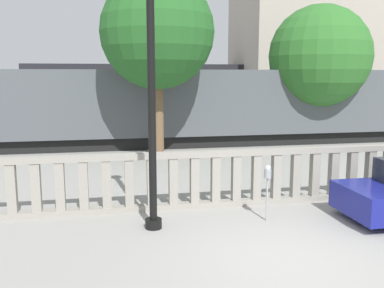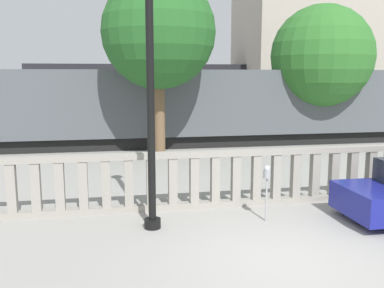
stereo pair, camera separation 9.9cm
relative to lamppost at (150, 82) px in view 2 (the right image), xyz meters
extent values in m
plane|color=gray|center=(2.12, -2.01, -3.01)|extent=(160.00, 160.00, 0.00)
cube|color=gray|center=(2.12, 1.17, -2.94)|extent=(13.07, 0.24, 0.14)
cube|color=gray|center=(2.12, 1.17, -1.70)|extent=(13.07, 0.24, 0.14)
cube|color=gray|center=(-2.98, 1.17, -2.32)|extent=(0.20, 0.20, 1.09)
cube|color=gray|center=(-2.47, 1.17, -2.32)|extent=(0.20, 0.20, 1.09)
cube|color=gray|center=(-1.96, 1.17, -2.32)|extent=(0.20, 0.20, 1.09)
cube|color=gray|center=(-1.45, 1.17, -2.32)|extent=(0.20, 0.20, 1.09)
cube|color=gray|center=(-0.94, 1.17, -2.32)|extent=(0.20, 0.20, 1.09)
cube|color=gray|center=(-0.43, 1.17, -2.32)|extent=(0.20, 0.20, 1.09)
cube|color=gray|center=(0.08, 1.17, -2.32)|extent=(0.20, 0.20, 1.09)
cube|color=gray|center=(0.59, 1.17, -2.32)|extent=(0.20, 0.20, 1.09)
cube|color=gray|center=(1.10, 1.17, -2.32)|extent=(0.20, 0.20, 1.09)
cube|color=gray|center=(1.61, 1.17, -2.32)|extent=(0.20, 0.20, 1.09)
cube|color=gray|center=(2.12, 1.17, -2.32)|extent=(0.20, 0.20, 1.09)
cube|color=gray|center=(2.63, 1.17, -2.32)|extent=(0.20, 0.20, 1.09)
cube|color=gray|center=(3.14, 1.17, -2.32)|extent=(0.20, 0.20, 1.09)
cube|color=gray|center=(3.65, 1.17, -2.32)|extent=(0.20, 0.20, 1.09)
cube|color=gray|center=(4.16, 1.17, -2.32)|extent=(0.20, 0.20, 1.09)
cube|color=gray|center=(4.67, 1.17, -2.32)|extent=(0.20, 0.20, 1.09)
cube|color=gray|center=(5.17, 1.17, -2.32)|extent=(0.20, 0.20, 1.09)
cube|color=gray|center=(5.68, 1.17, -2.32)|extent=(0.20, 0.20, 1.09)
cylinder|color=black|center=(0.00, 0.00, -2.91)|extent=(0.34, 0.34, 0.20)
cylinder|color=black|center=(0.00, 0.00, -0.35)|extent=(0.16, 0.16, 4.92)
cylinder|color=#99999E|center=(2.46, -0.01, -2.53)|extent=(0.04, 0.04, 0.96)
cylinder|color=gray|center=(2.46, -0.01, -1.96)|extent=(0.16, 0.16, 0.18)
sphere|color=#B2B7BC|center=(2.46, -0.01, -1.84)|extent=(0.13, 0.13, 0.13)
cylinder|color=black|center=(4.95, 0.22, -2.70)|extent=(0.61, 0.18, 0.61)
cube|color=black|center=(5.95, 10.39, -2.73)|extent=(26.10, 2.13, 0.55)
cube|color=#4C5156|center=(5.95, 10.39, -1.06)|extent=(26.64, 2.66, 2.80)
cube|color=black|center=(7.99, 22.18, -2.73)|extent=(28.20, 2.47, 0.55)
cube|color=black|center=(7.99, 22.18, -0.80)|extent=(28.77, 3.09, 3.30)
cube|color=#ADA393|center=(15.09, 21.25, 2.51)|extent=(13.20, 7.10, 11.04)
cylinder|color=brown|center=(0.99, 7.65, -1.45)|extent=(0.40, 0.40, 3.12)
sphere|color=#235B23|center=(0.99, 7.65, 1.69)|extent=(4.21, 4.21, 4.21)
cylinder|color=brown|center=(8.48, 9.57, -1.88)|extent=(0.34, 0.34, 2.25)
sphere|color=#2D6B28|center=(8.48, 9.57, 0.95)|extent=(4.54, 4.54, 4.54)
camera|label=1|loc=(-0.82, -8.46, 0.13)|focal=40.00mm
camera|label=2|loc=(-0.72, -8.47, 0.13)|focal=40.00mm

